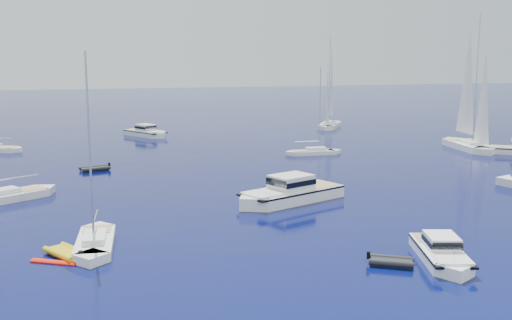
{
  "coord_description": "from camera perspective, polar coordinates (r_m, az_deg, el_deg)",
  "views": [
    {
      "loc": [
        -13.02,
        -34.33,
        12.54
      ],
      "look_at": [
        3.02,
        23.47,
        2.2
      ],
      "focal_mm": 43.05,
      "sensor_mm": 36.0,
      "label": 1
    }
  ],
  "objects": [
    {
      "name": "sailboat_fore",
      "position": [
        42.21,
        -14.7,
        -7.84
      ],
      "size": [
        3.16,
        9.19,
        13.25
      ],
      "primitive_type": null,
      "rotation": [
        0.0,
        0.0,
        3.05
      ],
      "color": "white",
      "rests_on": "ground"
    },
    {
      "name": "sailboat_centre",
      "position": [
        78.29,
        5.35,
        0.52
      ],
      "size": [
        7.83,
        2.34,
        11.39
      ],
      "primitive_type": null,
      "rotation": [
        0.0,
        0.0,
        4.67
      ],
      "color": "silver",
      "rests_on": "ground"
    },
    {
      "name": "motor_cruiser_near",
      "position": [
        39.86,
        16.84,
        -8.99
      ],
      "size": [
        4.59,
        8.31,
        2.09
      ],
      "primitive_type": null,
      "rotation": [
        0.0,
        0.0,
        2.85
      ],
      "color": "white",
      "rests_on": "ground"
    },
    {
      "name": "ground",
      "position": [
        38.8,
        5.04,
        -9.12
      ],
      "size": [
        400.0,
        400.0,
        0.0
      ],
      "primitive_type": "plane",
      "color": "#08124F",
      "rests_on": "ground"
    },
    {
      "name": "motor_cruiser_horizon",
      "position": [
        96.76,
        -10.13,
        2.18
      ],
      "size": [
        7.22,
        9.18,
        2.39
      ],
      "primitive_type": null,
      "rotation": [
        0.0,
        0.0,
        3.7
      ],
      "color": "silver",
      "rests_on": "ground"
    },
    {
      "name": "sailboat_sails_far",
      "position": [
        107.65,
        6.86,
        3.02
      ],
      "size": [
        8.24,
        10.94,
        16.27
      ],
      "primitive_type": null,
      "rotation": [
        0.0,
        0.0,
        2.59
      ],
      "color": "white",
      "rests_on": "ground"
    },
    {
      "name": "motor_cruiser_centre",
      "position": [
        53.15,
        3.09,
        -3.88
      ],
      "size": [
        11.76,
        7.71,
        2.97
      ],
      "primitive_type": null,
      "rotation": [
        0.0,
        0.0,
        1.98
      ],
      "color": "silver",
      "rests_on": "ground"
    },
    {
      "name": "tender_grey_far",
      "position": [
        69.36,
        -14.74,
        -0.96
      ],
      "size": [
        3.64,
        2.66,
        0.95
      ],
      "primitive_type": null,
      "rotation": [
        0.0,
        0.0,
        1.85
      ],
      "color": "black",
      "rests_on": "ground"
    },
    {
      "name": "sailboat_sails_r",
      "position": [
        87.31,
        19.06,
        0.98
      ],
      "size": [
        4.81,
        12.86,
        18.45
      ],
      "primitive_type": null,
      "rotation": [
        0.0,
        0.0,
        3.02
      ],
      "color": "white",
      "rests_on": "ground"
    },
    {
      "name": "sailboat_mid_l",
      "position": [
        57.61,
        -22.35,
        -3.54
      ],
      "size": [
        10.1,
        7.87,
        15.16
      ],
      "primitive_type": null,
      "rotation": [
        0.0,
        0.0,
        2.15
      ],
      "color": "silver",
      "rests_on": "ground"
    },
    {
      "name": "tender_grey_near",
      "position": [
        38.38,
        12.46,
        -9.53
      ],
      "size": [
        3.17,
        2.76,
        0.95
      ],
      "primitive_type": null,
      "rotation": [
        0.0,
        0.0,
        4.18
      ],
      "color": "black",
      "rests_on": "ground"
    },
    {
      "name": "kayak_orange",
      "position": [
        39.86,
        -18.23,
        -9.07
      ],
      "size": [
        2.87,
        1.95,
        0.3
      ],
      "primitive_type": null,
      "rotation": [
        0.0,
        0.0,
        1.06
      ],
      "color": "red",
      "rests_on": "ground"
    },
    {
      "name": "tender_yellow",
      "position": [
        40.86,
        -17.16,
        -8.54
      ],
      "size": [
        3.36,
        3.88,
        0.95
      ],
      "primitive_type": null,
      "rotation": [
        0.0,
        0.0,
        0.54
      ],
      "color": "gold",
      "rests_on": "ground"
    }
  ]
}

